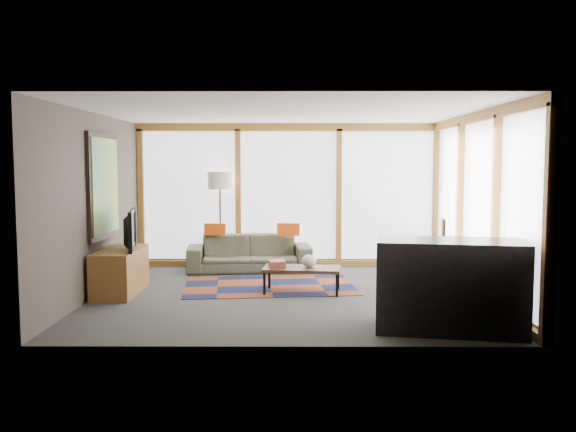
{
  "coord_description": "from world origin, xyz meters",
  "views": [
    {
      "loc": [
        0.04,
        -8.64,
        1.89
      ],
      "look_at": [
        0.0,
        0.4,
        1.1
      ],
      "focal_mm": 38.0,
      "sensor_mm": 36.0,
      "label": 1
    }
  ],
  "objects_px": {
    "television": "(125,230)",
    "floor_lamp": "(220,221)",
    "bar_counter": "(450,286)",
    "bookshelf": "(445,268)",
    "coffee_table": "(302,280)",
    "sofa": "(249,253)",
    "tv_console": "(120,271)"
  },
  "relations": [
    {
      "from": "coffee_table",
      "to": "bar_counter",
      "type": "bearing_deg",
      "value": -50.96
    },
    {
      "from": "bookshelf",
      "to": "television",
      "type": "distance_m",
      "value": 4.86
    },
    {
      "from": "floor_lamp",
      "to": "coffee_table",
      "type": "xyz_separation_m",
      "value": [
        1.42,
        -2.0,
        -0.68
      ]
    },
    {
      "from": "sofa",
      "to": "tv_console",
      "type": "xyz_separation_m",
      "value": [
        -1.75,
        -1.87,
        0.01
      ]
    },
    {
      "from": "tv_console",
      "to": "sofa",
      "type": "bearing_deg",
      "value": 46.97
    },
    {
      "from": "coffee_table",
      "to": "bar_counter",
      "type": "xyz_separation_m",
      "value": [
        1.63,
        -2.01,
        0.33
      ]
    },
    {
      "from": "bookshelf",
      "to": "tv_console",
      "type": "relative_size",
      "value": 1.66
    },
    {
      "from": "floor_lamp",
      "to": "bar_counter",
      "type": "bearing_deg",
      "value": -52.79
    },
    {
      "from": "coffee_table",
      "to": "television",
      "type": "relative_size",
      "value": 1.12
    },
    {
      "from": "sofa",
      "to": "bookshelf",
      "type": "relative_size",
      "value": 1.0
    },
    {
      "from": "television",
      "to": "floor_lamp",
      "type": "bearing_deg",
      "value": -39.35
    },
    {
      "from": "floor_lamp",
      "to": "television",
      "type": "relative_size",
      "value": 1.75
    },
    {
      "from": "tv_console",
      "to": "television",
      "type": "distance_m",
      "value": 0.61
    },
    {
      "from": "coffee_table",
      "to": "television",
      "type": "xyz_separation_m",
      "value": [
        -2.55,
        -0.08,
        0.74
      ]
    },
    {
      "from": "coffee_table",
      "to": "tv_console",
      "type": "relative_size",
      "value": 0.87
    },
    {
      "from": "sofa",
      "to": "television",
      "type": "height_order",
      "value": "television"
    },
    {
      "from": "tv_console",
      "to": "floor_lamp",
      "type": "bearing_deg",
      "value": 59.5
    },
    {
      "from": "floor_lamp",
      "to": "tv_console",
      "type": "height_order",
      "value": "floor_lamp"
    },
    {
      "from": "sofa",
      "to": "bar_counter",
      "type": "height_order",
      "value": "bar_counter"
    },
    {
      "from": "tv_console",
      "to": "television",
      "type": "bearing_deg",
      "value": -11.05
    },
    {
      "from": "floor_lamp",
      "to": "bar_counter",
      "type": "relative_size",
      "value": 1.07
    },
    {
      "from": "bookshelf",
      "to": "bar_counter",
      "type": "xyz_separation_m",
      "value": [
        -0.6,
        -2.55,
        0.25
      ]
    },
    {
      "from": "floor_lamp",
      "to": "bar_counter",
      "type": "height_order",
      "value": "floor_lamp"
    },
    {
      "from": "television",
      "to": "sofa",
      "type": "bearing_deg",
      "value": -52.19
    },
    {
      "from": "sofa",
      "to": "coffee_table",
      "type": "bearing_deg",
      "value": -68.86
    },
    {
      "from": "bar_counter",
      "to": "bookshelf",
      "type": "bearing_deg",
      "value": 86.73
    },
    {
      "from": "coffee_table",
      "to": "television",
      "type": "bearing_deg",
      "value": -178.2
    },
    {
      "from": "tv_console",
      "to": "television",
      "type": "height_order",
      "value": "television"
    },
    {
      "from": "floor_lamp",
      "to": "bookshelf",
      "type": "distance_m",
      "value": 3.97
    },
    {
      "from": "bookshelf",
      "to": "television",
      "type": "xyz_separation_m",
      "value": [
        -4.77,
        -0.62,
        0.66
      ]
    },
    {
      "from": "tv_console",
      "to": "bar_counter",
      "type": "distance_m",
      "value": 4.69
    },
    {
      "from": "floor_lamp",
      "to": "television",
      "type": "bearing_deg",
      "value": -118.46
    }
  ]
}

